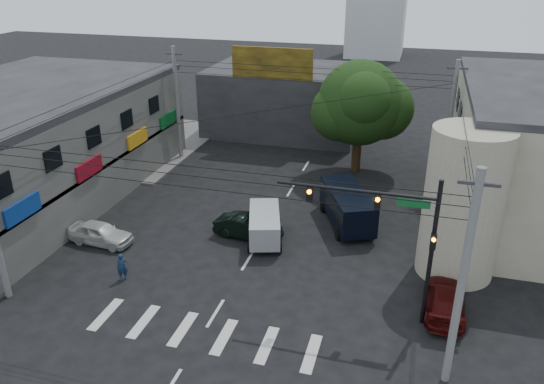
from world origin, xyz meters
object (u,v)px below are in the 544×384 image
at_px(white_compact, 100,233).
at_px(silver_minivan, 264,227).
at_px(utility_pole_far_right, 449,125).
at_px(utility_pole_near_right, 462,283).
at_px(street_tree, 360,103).
at_px(maroon_sedan, 445,300).
at_px(traffic_gantry, 395,226).
at_px(utility_pole_far_left, 177,104).
at_px(traffic_officer, 122,267).
at_px(navy_van, 347,208).
at_px(dark_sedan, 248,227).

height_order(white_compact, silver_minivan, silver_minivan).
bearing_deg(utility_pole_far_right, utility_pole_near_right, -90.00).
bearing_deg(street_tree, maroon_sedan, -68.91).
relative_size(utility_pole_near_right, white_compact, 2.30).
bearing_deg(traffic_gantry, utility_pole_near_right, -52.58).
bearing_deg(utility_pole_far_right, utility_pole_far_left, 180.00).
height_order(silver_minivan, traffic_officer, silver_minivan).
distance_m(traffic_gantry, maroon_sedan, 5.09).
relative_size(silver_minivan, navy_van, 0.75).
distance_m(utility_pole_near_right, maroon_sedan, 6.09).
xyz_separation_m(utility_pole_far_left, navy_van, (15.13, -8.11, -3.47)).
relative_size(utility_pole_far_left, utility_pole_far_right, 1.00).
height_order(navy_van, traffic_officer, navy_van).
xyz_separation_m(dark_sedan, maroon_sedan, (11.31, -4.36, -0.02)).
height_order(street_tree, utility_pole_far_left, utility_pole_far_left).
bearing_deg(dark_sedan, traffic_officer, 148.23).
bearing_deg(silver_minivan, white_compact, 91.07).
bearing_deg(white_compact, maroon_sedan, -89.99).
distance_m(white_compact, traffic_officer, 4.46).
distance_m(street_tree, utility_pole_far_left, 14.56).
relative_size(dark_sedan, maroon_sedan, 0.94).
relative_size(dark_sedan, white_compact, 1.07).
bearing_deg(navy_van, utility_pole_far_right, -60.39).
height_order(traffic_gantry, traffic_officer, traffic_gantry).
bearing_deg(utility_pole_far_left, silver_minivan, -47.04).
xyz_separation_m(traffic_gantry, white_compact, (-16.78, 2.47, -4.17)).
xyz_separation_m(traffic_gantry, silver_minivan, (-7.59, 5.48, -3.94)).
height_order(utility_pole_far_left, dark_sedan, utility_pole_far_left).
bearing_deg(traffic_gantry, maroon_sedan, 23.31).
xyz_separation_m(utility_pole_near_right, utility_pole_far_right, (0.00, 20.50, 0.00)).
xyz_separation_m(utility_pole_near_right, maroon_sedan, (0.00, 4.65, -3.94)).
xyz_separation_m(traffic_gantry, utility_pole_far_right, (2.68, 17.00, -0.23)).
height_order(maroon_sedan, navy_van, navy_van).
relative_size(street_tree, maroon_sedan, 1.91).
height_order(utility_pole_far_right, traffic_officer, utility_pole_far_right).
distance_m(street_tree, navy_van, 10.11).
height_order(utility_pole_far_left, traffic_officer, utility_pole_far_left).
relative_size(white_compact, traffic_officer, 2.65).
xyz_separation_m(dark_sedan, silver_minivan, (1.04, -0.04, 0.22)).
xyz_separation_m(dark_sedan, navy_van, (5.44, 3.38, 0.45)).
distance_m(utility_pole_far_left, white_compact, 15.14).
xyz_separation_m(maroon_sedan, silver_minivan, (-10.27, 4.32, 0.24)).
bearing_deg(traffic_officer, dark_sedan, 13.47).
xyz_separation_m(dark_sedan, traffic_officer, (-4.91, -6.11, 0.07)).
height_order(street_tree, utility_pole_near_right, utility_pole_near_right).
distance_m(traffic_gantry, silver_minivan, 10.15).
distance_m(utility_pole_near_right, utility_pole_far_right, 20.50).
relative_size(utility_pole_far_right, navy_van, 1.53).
xyz_separation_m(maroon_sedan, navy_van, (-5.87, 7.74, 0.47)).
bearing_deg(traffic_gantry, utility_pole_far_right, 81.06).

